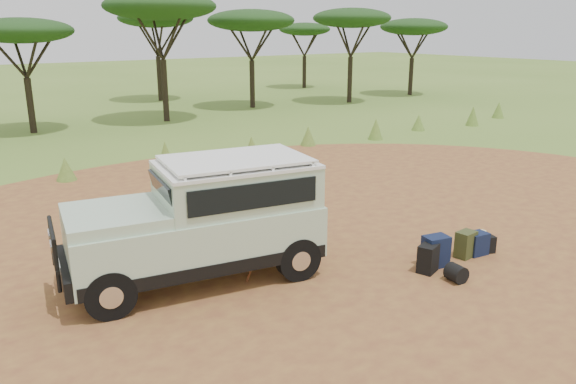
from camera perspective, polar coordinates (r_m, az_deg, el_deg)
ground at (r=11.35m, az=6.06°, el=-6.43°), size 140.00×140.00×0.00m
dirt_clearing at (r=11.35m, az=6.06°, el=-6.41°), size 23.00×23.00×0.01m
grass_fringe at (r=18.36m, az=-11.84°, el=3.51°), size 36.60×1.60×0.90m
acacia_treeline at (r=28.66m, az=-20.70°, el=16.35°), size 46.70×13.20×6.26m
safari_vehicle at (r=10.05m, az=-8.54°, el=-3.16°), size 4.72×2.53×2.18m
walking_staff at (r=9.86m, az=-2.91°, el=-5.54°), size 0.39×0.42×1.41m
backpack_black at (r=10.78m, az=14.03°, el=-6.58°), size 0.46×0.40×0.54m
backpack_navy at (r=11.05m, az=14.76°, el=-5.85°), size 0.52×0.42×0.61m
backpack_olive at (r=11.65m, az=17.59°, el=-5.10°), size 0.41×0.31×0.54m
duffel_navy at (r=11.87m, az=18.62°, el=-5.00°), size 0.45×0.36×0.46m
hard_case at (r=12.04m, az=18.96°, el=-4.99°), size 0.59×0.50×0.35m
stuff_sack at (r=10.57m, az=16.71°, el=-7.91°), size 0.36×0.36×0.32m
safari_hat at (r=11.97m, az=19.05°, el=-4.03°), size 0.36×0.36×0.10m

